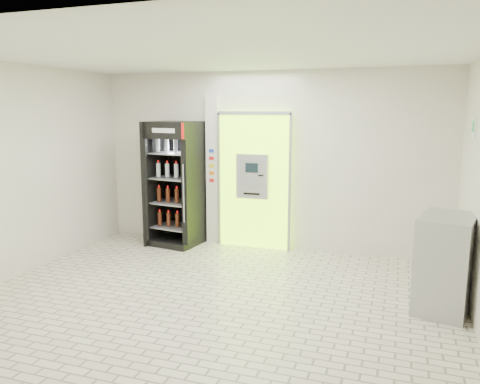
% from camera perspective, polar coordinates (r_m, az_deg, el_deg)
% --- Properties ---
extents(ground, '(6.00, 6.00, 0.00)m').
position_cam_1_polar(ground, '(6.03, -3.44, -13.02)').
color(ground, beige).
rests_on(ground, ground).
extents(room_shell, '(6.00, 6.00, 6.00)m').
position_cam_1_polar(room_shell, '(5.57, -3.63, 4.69)').
color(room_shell, silver).
rests_on(room_shell, ground).
extents(atm_assembly, '(1.30, 0.24, 2.33)m').
position_cam_1_polar(atm_assembly, '(7.98, 1.76, 1.46)').
color(atm_assembly, '#A4FF15').
rests_on(atm_assembly, ground).
extents(pillar, '(0.22, 0.11, 2.60)m').
position_cam_1_polar(pillar, '(8.26, -3.34, 2.64)').
color(pillar, silver).
rests_on(pillar, ground).
extents(beverage_cooler, '(0.90, 0.85, 2.16)m').
position_cam_1_polar(beverage_cooler, '(8.25, -7.87, 0.71)').
color(beverage_cooler, black).
rests_on(beverage_cooler, ground).
extents(steel_cabinet, '(0.76, 0.96, 1.14)m').
position_cam_1_polar(steel_cabinet, '(6.07, 23.71, -7.95)').
color(steel_cabinet, '#9D9FA4').
rests_on(steel_cabinet, ground).
extents(exit_sign, '(0.02, 0.22, 0.26)m').
position_cam_1_polar(exit_sign, '(6.58, 26.63, 6.92)').
color(exit_sign, white).
rests_on(exit_sign, room_shell).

